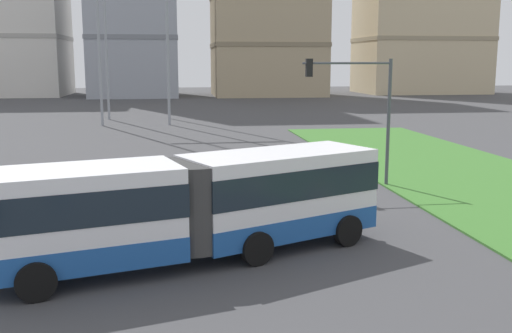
{
  "coord_description": "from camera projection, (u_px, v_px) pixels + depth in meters",
  "views": [
    {
      "loc": [
        -2.54,
        -4.31,
        5.78
      ],
      "look_at": [
        0.29,
        15.68,
        2.2
      ],
      "focal_mm": 41.85,
      "sensor_mm": 36.0,
      "label": 1
    }
  ],
  "objects": [
    {
      "name": "car_navy_sedan",
      "position": [
        85.0,
        190.0,
        23.62
      ],
      "size": [
        4.51,
        2.25,
        1.58
      ],
      "color": "#19234C",
      "rests_on": "ground"
    },
    {
      "name": "traffic_light_far_right",
      "position": [
        360.0,
        99.0,
        27.13
      ],
      "size": [
        4.17,
        0.28,
        5.88
      ],
      "color": "#474C51",
      "rests_on": "ground"
    },
    {
      "name": "articulated_bus",
      "position": [
        195.0,
        204.0,
        17.38
      ],
      "size": [
        11.86,
        6.42,
        3.0
      ],
      "color": "white",
      "rests_on": "ground"
    }
  ]
}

